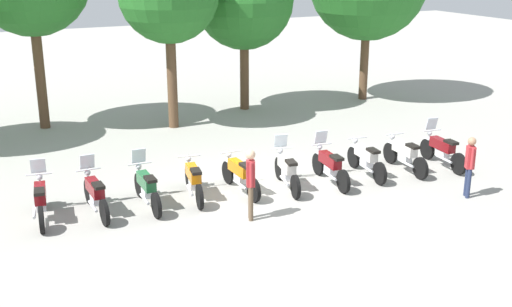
# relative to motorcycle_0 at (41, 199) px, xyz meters

# --- Properties ---
(ground_plane) EXTENTS (80.00, 80.00, 0.00)m
(ground_plane) POSITION_rel_motorcycle_0_xyz_m (5.72, -0.54, -0.52)
(ground_plane) COLOR #9E9B93
(motorcycle_0) EXTENTS (0.67, 2.18, 1.37)m
(motorcycle_0) POSITION_rel_motorcycle_0_xyz_m (0.00, 0.00, 0.00)
(motorcycle_0) COLOR black
(motorcycle_0) RESTS_ON ground_plane
(motorcycle_1) EXTENTS (0.62, 2.19, 1.37)m
(motorcycle_1) POSITION_rel_motorcycle_0_xyz_m (1.26, -0.19, 0.00)
(motorcycle_1) COLOR black
(motorcycle_1) RESTS_ON ground_plane
(motorcycle_2) EXTENTS (0.62, 2.19, 1.37)m
(motorcycle_2) POSITION_rel_motorcycle_0_xyz_m (2.54, -0.28, 0.00)
(motorcycle_2) COLOR black
(motorcycle_2) RESTS_ON ground_plane
(motorcycle_3) EXTENTS (0.71, 2.18, 0.99)m
(motorcycle_3) POSITION_rel_motorcycle_0_xyz_m (3.81, -0.23, -0.01)
(motorcycle_3) COLOR black
(motorcycle_3) RESTS_ON ground_plane
(motorcycle_4) EXTENTS (0.62, 2.19, 0.99)m
(motorcycle_4) POSITION_rel_motorcycle_0_xyz_m (5.08, -0.38, -0.01)
(motorcycle_4) COLOR black
(motorcycle_4) RESTS_ON ground_plane
(motorcycle_5) EXTENTS (0.75, 2.17, 1.37)m
(motorcycle_5) POSITION_rel_motorcycle_0_xyz_m (6.36, -0.64, 0.00)
(motorcycle_5) COLOR black
(motorcycle_5) RESTS_ON ground_plane
(motorcycle_6) EXTENTS (0.62, 2.19, 1.37)m
(motorcycle_6) POSITION_rel_motorcycle_0_xyz_m (7.63, -0.81, 0.00)
(motorcycle_6) COLOR black
(motorcycle_6) RESTS_ON ground_plane
(motorcycle_7) EXTENTS (0.64, 2.19, 0.99)m
(motorcycle_7) POSITION_rel_motorcycle_0_xyz_m (8.90, -0.73, -0.01)
(motorcycle_7) COLOR black
(motorcycle_7) RESTS_ON ground_plane
(motorcycle_8) EXTENTS (0.62, 2.19, 0.99)m
(motorcycle_8) POSITION_rel_motorcycle_0_xyz_m (10.17, -0.86, -0.01)
(motorcycle_8) COLOR black
(motorcycle_8) RESTS_ON ground_plane
(motorcycle_9) EXTENTS (0.62, 2.19, 1.37)m
(motorcycle_9) POSITION_rel_motorcycle_0_xyz_m (11.44, -1.01, 0.00)
(motorcycle_9) COLOR black
(motorcycle_9) RESTS_ON ground_plane
(person_0) EXTENTS (0.30, 0.40, 1.76)m
(person_0) POSITION_rel_motorcycle_0_xyz_m (4.56, -2.17, 0.52)
(person_0) COLOR brown
(person_0) RESTS_ON ground_plane
(person_1) EXTENTS (0.29, 0.40, 1.64)m
(person_1) POSITION_rel_motorcycle_0_xyz_m (10.35, -3.28, 0.43)
(person_1) COLOR #232D4C
(person_1) RESTS_ON ground_plane
(tree_3) EXTENTS (3.88, 3.88, 6.30)m
(tree_3) POSITION_rel_motorcycle_0_xyz_m (9.10, 8.15, 3.83)
(tree_3) COLOR brown
(tree_3) RESTS_ON ground_plane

